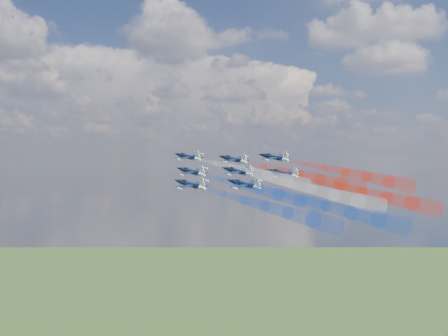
# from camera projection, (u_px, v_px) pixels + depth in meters

# --- Properties ---
(jet_lead) EXTENTS (17.46, 17.23, 7.91)m
(jet_lead) POSITION_uv_depth(u_px,v_px,m) (188.00, 157.00, 185.18)
(jet_lead) COLOR black
(trail_lead) EXTENTS (37.15, 29.89, 12.66)m
(trail_lead) POSITION_uv_depth(u_px,v_px,m) (249.00, 171.00, 166.52)
(trail_lead) COLOR white
(jet_inner_left) EXTENTS (17.46, 17.23, 7.91)m
(jet_inner_left) POSITION_uv_depth(u_px,v_px,m) (191.00, 172.00, 171.03)
(jet_inner_left) COLOR black
(trail_inner_left) EXTENTS (37.15, 29.89, 12.66)m
(trail_inner_left) POSITION_uv_depth(u_px,v_px,m) (258.00, 189.00, 152.37)
(trail_inner_left) COLOR blue
(jet_inner_right) EXTENTS (17.46, 17.23, 7.91)m
(jet_inner_right) POSITION_uv_depth(u_px,v_px,m) (234.00, 159.00, 183.85)
(jet_inner_right) COLOR black
(trail_inner_right) EXTENTS (37.15, 29.89, 12.66)m
(trail_inner_right) POSITION_uv_depth(u_px,v_px,m) (300.00, 174.00, 165.18)
(trail_inner_right) COLOR red
(jet_outer_left) EXTENTS (17.46, 17.23, 7.91)m
(jet_outer_left) POSITION_uv_depth(u_px,v_px,m) (191.00, 185.00, 155.13)
(jet_outer_left) COLOR black
(trail_outer_left) EXTENTS (37.15, 29.89, 12.66)m
(trail_outer_left) POSITION_uv_depth(u_px,v_px,m) (265.00, 206.00, 136.47)
(trail_outer_left) COLOR blue
(jet_center_third) EXTENTS (17.46, 17.23, 7.91)m
(jet_center_third) POSITION_uv_depth(u_px,v_px,m) (238.00, 171.00, 168.50)
(jet_center_third) COLOR black
(trail_center_third) EXTENTS (37.15, 29.89, 12.66)m
(trail_center_third) POSITION_uv_depth(u_px,v_px,m) (312.00, 189.00, 149.84)
(trail_center_third) COLOR white
(jet_outer_right) EXTENTS (17.46, 17.23, 7.91)m
(jet_outer_right) POSITION_uv_depth(u_px,v_px,m) (274.00, 157.00, 183.36)
(jet_outer_right) COLOR black
(trail_outer_right) EXTENTS (37.15, 29.89, 12.66)m
(trail_outer_right) POSITION_uv_depth(u_px,v_px,m) (345.00, 172.00, 164.70)
(trail_outer_right) COLOR red
(jet_rear_left) EXTENTS (17.46, 17.23, 7.91)m
(jet_rear_left) POSITION_uv_depth(u_px,v_px,m) (245.00, 184.00, 155.27)
(jet_rear_left) COLOR black
(trail_rear_left) EXTENTS (37.15, 29.89, 12.66)m
(trail_rear_left) POSITION_uv_depth(u_px,v_px,m) (326.00, 206.00, 136.60)
(trail_rear_left) COLOR blue
(jet_rear_right) EXTENTS (17.46, 17.23, 7.91)m
(jet_rear_right) POSITION_uv_depth(u_px,v_px,m) (283.00, 174.00, 167.85)
(jet_rear_right) COLOR black
(trail_rear_right) EXTENTS (37.15, 29.89, 12.66)m
(trail_rear_right) POSITION_uv_depth(u_px,v_px,m) (362.00, 192.00, 149.19)
(trail_rear_right) COLOR red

